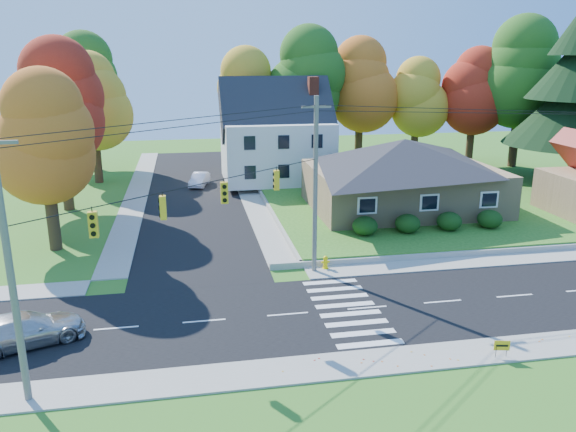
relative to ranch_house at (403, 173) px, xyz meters
The scene contains 24 objects.
ground 18.18m from the ranch_house, 116.57° to the right, with size 120.00×120.00×0.00m, color #3D7923.
road_main 18.18m from the ranch_house, 116.57° to the right, with size 90.00×8.00×0.02m, color black.
road_cross 19.15m from the ranch_house, 147.99° to the left, with size 8.00×44.00×0.02m, color black.
sidewalk_north 13.98m from the ranch_house, 126.03° to the right, with size 90.00×2.00×0.08m, color #9C9A90.
sidewalk_south 22.70m from the ranch_house, 110.85° to the right, with size 90.00×2.00×0.08m, color #9C9A90.
lawn 7.69m from the ranch_house, 45.00° to the left, with size 30.00×30.00×0.50m, color #3D7923.
ranch_house is the anchor object (origin of this frame).
colonial_house 14.46m from the ranch_house, 123.55° to the left, with size 10.40×8.40×9.60m.
hedge_row 6.57m from the ranch_house, 94.61° to the right, with size 10.70×1.70×1.27m.
traffic_infrastructure 16.87m from the ranch_house, 119.09° to the right, with size 38.10×10.66×10.00m.
tree_lot_0 21.20m from the ranch_house, 119.05° to the left, with size 6.72×6.72×12.51m.
tree_lot_1 18.58m from the ranch_house, 103.24° to the left, with size 7.84×7.84×14.60m.
tree_lot_2 18.99m from the ranch_house, 83.66° to the left, with size 7.28×7.28×13.56m.
tree_lot_3 19.29m from the ranch_house, 64.80° to the left, with size 6.16×6.16×11.47m.
tree_lot_4 21.85m from the ranch_house, 48.81° to the left, with size 6.72×6.72×12.51m.
tree_lot_5 23.85m from the ranch_house, 37.87° to the left, with size 8.40×8.40×15.64m.
tree_west_0 25.61m from the ranch_house, behind, with size 6.16×6.16×11.47m.
tree_west_1 27.18m from the ranch_house, 167.01° to the left, with size 7.28×7.28×13.56m.
tree_west_2 30.03m from the ranch_house, 147.38° to the left, with size 6.72×6.72×12.51m.
tree_west_3 36.60m from the ranch_house, 138.37° to the left, with size 7.84×7.84×14.60m.
silver_sedan 29.14m from the ranch_house, 144.51° to the right, with size 2.00×4.91×1.43m, color #BBBBBC.
white_car 20.05m from the ranch_house, 140.52° to the left, with size 1.31×3.74×1.23m, color silver.
fire_hydrant 14.05m from the ranch_house, 129.68° to the right, with size 0.48×0.38×0.84m.
yard_sign 22.13m from the ranch_house, 100.68° to the right, with size 0.64×0.16×0.81m.
Camera 1 is at (-8.42, -24.30, 12.08)m, focal length 35.00 mm.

